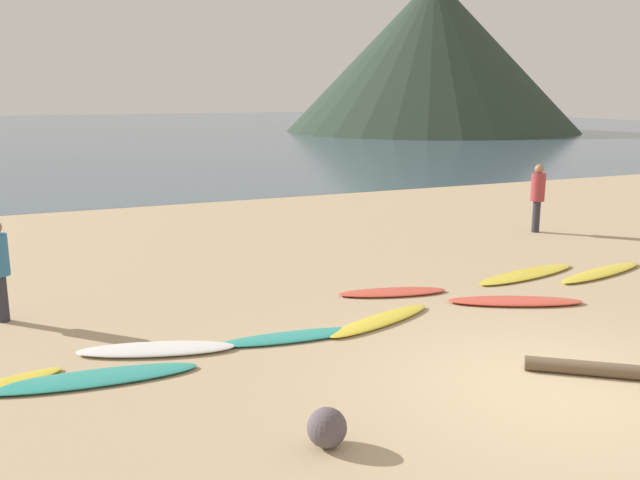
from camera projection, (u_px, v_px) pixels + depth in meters
The scene contains 14 objects.
ground_plane at pixel (271, 239), 17.17m from camera, with size 120.00×120.00×0.20m, color tan.
ocean_water at pixel (79, 130), 66.99m from camera, with size 140.00×100.00×0.01m, color #475B6B.
headland_hill at pixel (432, 55), 62.97m from camera, with size 27.33×27.33×14.04m, color #28382B.
surfboard_1 at pixel (91, 379), 8.45m from camera, with size 2.64×0.57×0.07m, color teal.
surfboard_2 at pixel (156, 349), 9.40m from camera, with size 2.17×0.56×0.09m, color white.
surfboard_3 at pixel (292, 337), 9.90m from camera, with size 2.23×0.46×0.07m, color teal.
surfboard_4 at pixel (380, 320), 10.60m from camera, with size 2.21×0.45×0.08m, color yellow.
surfboard_5 at pixel (392, 292), 12.11m from camera, with size 1.96×0.53×0.08m, color #D84C38.
surfboard_6 at pixel (515, 301), 11.57m from camera, with size 2.30×0.55×0.09m, color #D84C38.
surfboard_7 at pixel (527, 274), 13.32m from camera, with size 2.66×0.57×0.07m, color yellow.
surfboard_8 at pixel (602, 272), 13.44m from camera, with size 2.60×0.47×0.08m, color yellow.
person_1 at pixel (538, 192), 17.33m from camera, with size 0.35×0.35×1.76m.
driftwood_log at pixel (601, 369), 8.58m from camera, with size 0.19×0.19×1.85m, color brown.
beach_rock_near at pixel (327, 428), 6.86m from camera, with size 0.41×0.41×0.41m, color #554C51.
Camera 1 is at (-5.67, -5.85, 3.53)m, focal length 37.97 mm.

